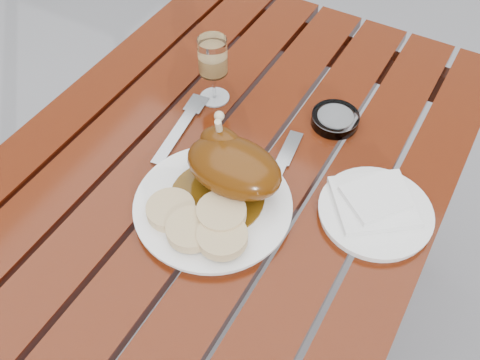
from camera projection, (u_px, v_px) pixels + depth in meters
name	position (u px, v px, depth m)	size (l,w,h in m)	color
ground	(225.00, 335.00, 1.58)	(60.00, 60.00, 0.00)	slate
table	(222.00, 271.00, 1.29)	(0.80, 1.20, 0.75)	#63230B
dinner_plate	(213.00, 206.00, 0.93)	(0.28, 0.28, 0.02)	white
roast_duck	(231.00, 165.00, 0.92)	(0.18, 0.18, 0.13)	#543409
bread_dumplings	(201.00, 222.00, 0.88)	(0.19, 0.13, 0.03)	#D3B381
wine_glass	(213.00, 71.00, 1.07)	(0.06, 0.06, 0.15)	tan
side_plate	(375.00, 213.00, 0.93)	(0.20, 0.20, 0.02)	white
napkin	(373.00, 202.00, 0.92)	(0.13, 0.12, 0.01)	white
ashtray	(335.00, 119.00, 1.07)	(0.10, 0.10, 0.02)	#B2B7BC
fork	(178.00, 132.00, 1.06)	(0.02, 0.19, 0.01)	gray
knife	(273.00, 182.00, 0.98)	(0.02, 0.20, 0.01)	gray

